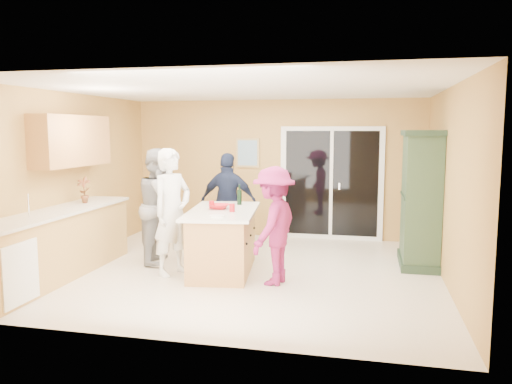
% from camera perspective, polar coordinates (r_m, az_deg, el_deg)
% --- Properties ---
extents(floor, '(5.50, 5.50, 0.00)m').
position_cam_1_polar(floor, '(7.32, -1.33, -9.04)').
color(floor, beige).
rests_on(floor, ground).
extents(ceiling, '(5.50, 5.00, 0.10)m').
position_cam_1_polar(ceiling, '(7.05, -1.40, 11.71)').
color(ceiling, white).
rests_on(ceiling, wall_back).
extents(wall_back, '(5.50, 0.10, 2.60)m').
position_cam_1_polar(wall_back, '(9.50, 2.30, 2.66)').
color(wall_back, '#E1B65C').
rests_on(wall_back, ground).
extents(wall_front, '(5.50, 0.10, 2.60)m').
position_cam_1_polar(wall_front, '(4.70, -8.79, -1.94)').
color(wall_front, '#E1B65C').
rests_on(wall_front, ground).
extents(wall_left, '(0.10, 5.00, 2.60)m').
position_cam_1_polar(wall_left, '(8.18, -20.40, 1.51)').
color(wall_left, '#E1B65C').
rests_on(wall_left, ground).
extents(wall_right, '(0.10, 5.00, 2.60)m').
position_cam_1_polar(wall_right, '(6.94, 21.26, 0.55)').
color(wall_right, '#E1B65C').
rests_on(wall_right, ground).
extents(left_cabinet_run, '(0.65, 3.05, 1.24)m').
position_cam_1_polar(left_cabinet_run, '(7.28, -22.63, -5.91)').
color(left_cabinet_run, tan).
rests_on(left_cabinet_run, floor).
extents(upper_cabinets, '(0.35, 1.60, 0.75)m').
position_cam_1_polar(upper_cabinets, '(7.89, -20.31, 5.51)').
color(upper_cabinets, tan).
rests_on(upper_cabinets, wall_left).
extents(sliding_door, '(1.90, 0.07, 2.10)m').
position_cam_1_polar(sliding_door, '(9.36, 8.59, 0.98)').
color(sliding_door, silver).
rests_on(sliding_door, floor).
extents(framed_picture, '(0.46, 0.04, 0.56)m').
position_cam_1_polar(framed_picture, '(9.58, -0.96, 4.50)').
color(framed_picture, '#A58952').
rests_on(framed_picture, wall_back).
extents(kitchen_island, '(1.15, 1.82, 0.90)m').
position_cam_1_polar(kitchen_island, '(7.22, -3.81, -5.81)').
color(kitchen_island, tan).
rests_on(kitchen_island, floor).
extents(green_hutch, '(0.58, 1.11, 2.03)m').
position_cam_1_polar(green_hutch, '(7.83, 18.30, -0.92)').
color(green_hutch, '#1F3323').
rests_on(green_hutch, floor).
extents(woman_white, '(0.66, 0.77, 1.78)m').
position_cam_1_polar(woman_white, '(7.09, -9.56, -2.27)').
color(woman_white, silver).
rests_on(woman_white, floor).
extents(woman_grey, '(0.86, 1.00, 1.76)m').
position_cam_1_polar(woman_grey, '(7.79, -10.87, -1.56)').
color(woman_grey, '#939396').
rests_on(woman_grey, floor).
extents(woman_navy, '(0.98, 0.43, 1.66)m').
position_cam_1_polar(woman_navy, '(8.38, -3.17, -1.18)').
color(woman_navy, '#1C243D').
rests_on(woman_navy, floor).
extents(woman_magenta, '(0.79, 1.11, 1.56)m').
position_cam_1_polar(woman_magenta, '(6.59, 2.05, -3.86)').
color(woman_magenta, '#821C54').
rests_on(woman_magenta, floor).
extents(serving_bowl, '(0.29, 0.29, 0.07)m').
position_cam_1_polar(serving_bowl, '(7.21, -4.24, -1.67)').
color(serving_bowl, '#AF131A').
rests_on(serving_bowl, kitchen_island).
extents(tulip_vase, '(0.22, 0.16, 0.40)m').
position_cam_1_polar(tulip_vase, '(7.92, -19.07, 0.23)').
color(tulip_vase, '#AD111D').
rests_on(tulip_vase, left_cabinet_run).
extents(tumbler_near, '(0.10, 0.10, 0.11)m').
position_cam_1_polar(tumbler_near, '(6.95, -2.75, -1.81)').
color(tumbler_near, '#AF131A').
rests_on(tumbler_near, kitchen_island).
extents(tumbler_far, '(0.10, 0.10, 0.11)m').
position_cam_1_polar(tumbler_far, '(7.28, -5.10, -1.44)').
color(tumbler_far, '#AF131A').
rests_on(tumbler_far, kitchen_island).
extents(wine_bottle, '(0.07, 0.07, 0.31)m').
position_cam_1_polar(wine_bottle, '(7.60, -1.91, -0.56)').
color(wine_bottle, black).
rests_on(wine_bottle, kitchen_island).
extents(white_plate, '(0.20, 0.20, 0.01)m').
position_cam_1_polar(white_plate, '(6.61, -4.50, -2.72)').
color(white_plate, white).
rests_on(white_plate, kitchen_island).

